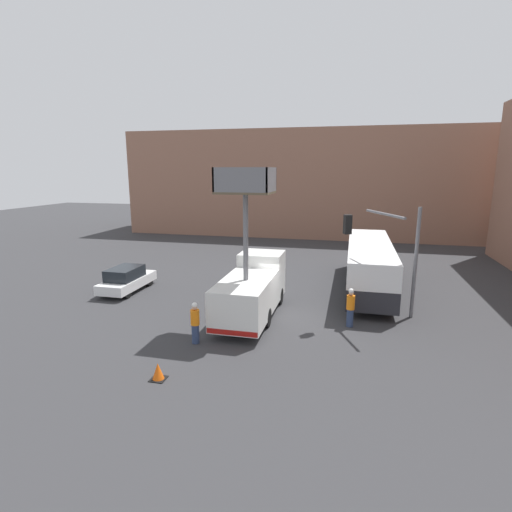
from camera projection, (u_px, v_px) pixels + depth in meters
The scene contains 9 objects.
ground_plane at pixel (279, 316), 20.29m from camera, with size 120.00×120.00×0.00m, color #333335.
building_backdrop_far at pixel (324, 183), 45.91m from camera, with size 44.00×10.00×11.55m.
utility_truck at pixel (252, 286), 19.99m from camera, with size 2.43×6.75×7.41m.
city_bus at pixel (369, 262), 24.69m from camera, with size 2.58×11.75×2.90m.
traffic_light_pole at pixel (391, 244), 19.16m from camera, with size 3.63×3.38×5.56m.
road_worker_near_truck at pixel (195, 323), 17.00m from camera, with size 0.38×0.38×1.83m.
road_worker_directing at pixel (350, 307), 18.82m from camera, with size 0.38×0.38×1.88m.
traffic_cone_near_truck at pixel (158, 372), 14.14m from camera, with size 0.54×0.54×0.62m.
parked_car_curbside at pixel (127, 279), 24.35m from camera, with size 1.74×4.22×1.53m.
Camera 1 is at (3.39, -18.91, 7.30)m, focal length 28.00 mm.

